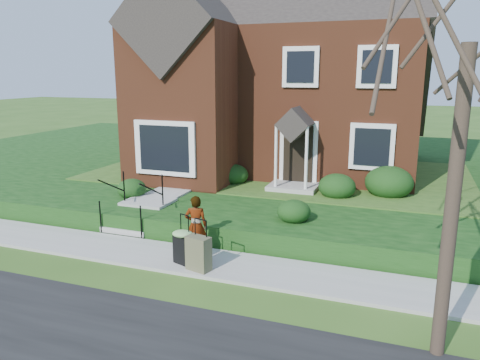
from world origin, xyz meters
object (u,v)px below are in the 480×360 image
at_px(suitcase_black, 183,245).
at_px(tree_verge, 473,8).
at_px(suitcase_olive, 199,253).
at_px(front_steps, 140,211).
at_px(woman, 196,225).

relative_size(suitcase_black, tree_verge, 0.16).
bearing_deg(suitcase_olive, front_steps, 156.29).
relative_size(front_steps, woman, 1.36).
relative_size(suitcase_olive, tree_verge, 0.16).
bearing_deg(suitcase_olive, tree_verge, -2.15).
xyz_separation_m(woman, tree_verge, (5.38, -2.30, 4.47)).
distance_m(suitcase_black, suitcase_olive, 0.55).
height_order(front_steps, woman, front_steps).
relative_size(woman, suitcase_black, 1.26).
bearing_deg(front_steps, tree_verge, -25.87).
distance_m(suitcase_black, tree_verge, 7.42).
distance_m(front_steps, suitcase_olive, 3.81).
distance_m(front_steps, woman, 2.99).
bearing_deg(woman, suitcase_black, 66.72).
bearing_deg(tree_verge, suitcase_black, 162.67).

